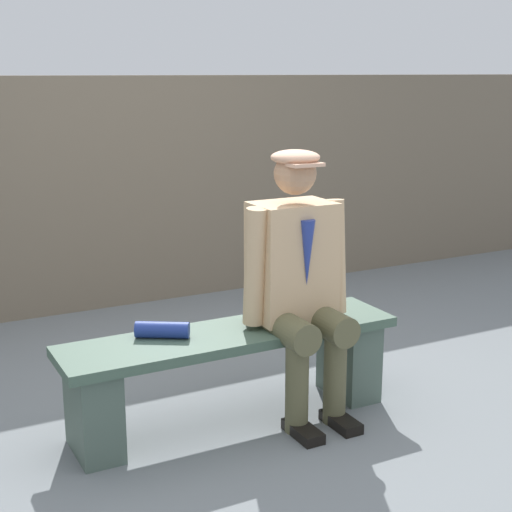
{
  "coord_description": "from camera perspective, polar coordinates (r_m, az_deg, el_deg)",
  "views": [
    {
      "loc": [
        1.46,
        3.04,
        1.65
      ],
      "look_at": [
        -0.13,
        0.0,
        0.81
      ],
      "focal_mm": 52.89,
      "sensor_mm": 36.0,
      "label": 1
    }
  ],
  "objects": [
    {
      "name": "ground_plane",
      "position": [
        3.75,
        -1.81,
        -12.33
      ],
      "size": [
        30.0,
        30.0,
        0.0
      ],
      "primitive_type": "plane",
      "color": "slate"
    },
    {
      "name": "bench",
      "position": [
        3.63,
        -1.84,
        -8.18
      ],
      "size": [
        1.64,
        0.4,
        0.46
      ],
      "color": "#415A4B",
      "rests_on": "ground"
    },
    {
      "name": "seated_man",
      "position": [
        3.6,
        3.17,
        -1.46
      ],
      "size": [
        0.55,
        0.55,
        1.3
      ],
      "color": "tan",
      "rests_on": "ground"
    },
    {
      "name": "stadium_wall",
      "position": [
        5.46,
        -11.85,
        4.66
      ],
      "size": [
        12.0,
        0.24,
        1.63
      ],
      "primitive_type": "cube",
      "color": "#716351",
      "rests_on": "ground"
    },
    {
      "name": "rolled_magazine",
      "position": [
        3.5,
        -7.1,
        -5.57
      ],
      "size": [
        0.25,
        0.19,
        0.08
      ],
      "primitive_type": "cylinder",
      "rotation": [
        0.0,
        1.57,
        -0.54
      ],
      "color": "navy",
      "rests_on": "bench"
    }
  ]
}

